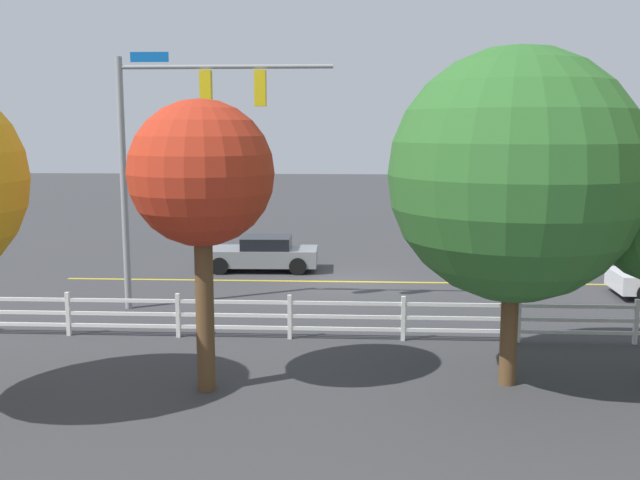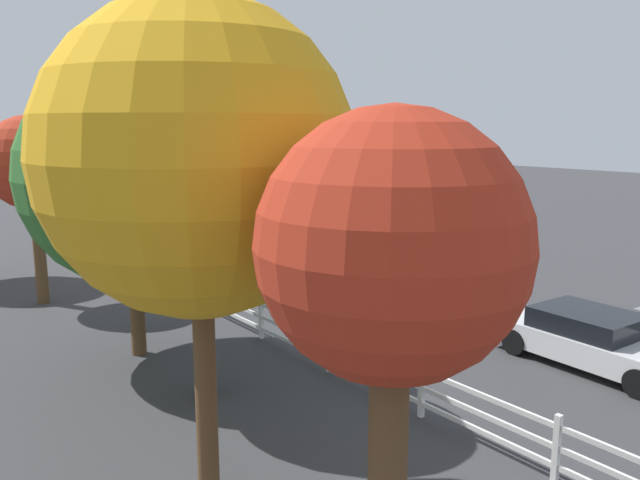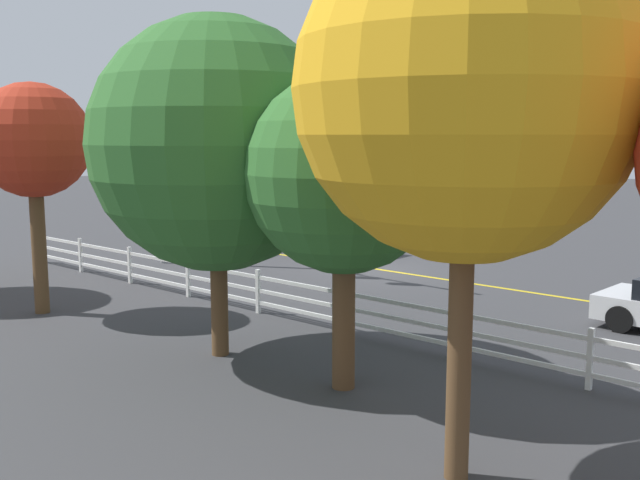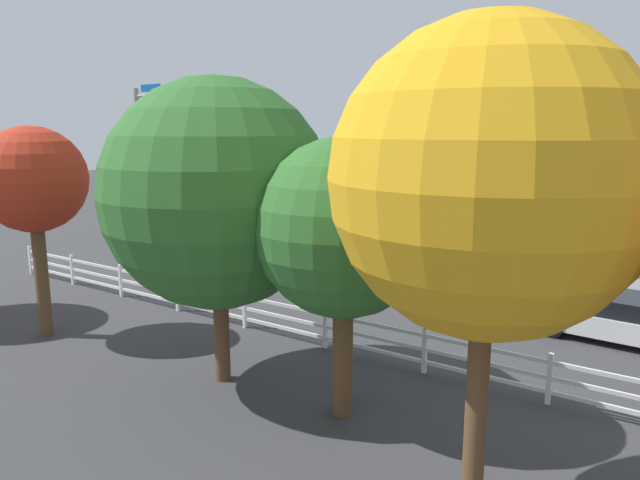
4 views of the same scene
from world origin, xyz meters
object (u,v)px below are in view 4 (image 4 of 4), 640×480
(tree_5, at_px, (489,181))
(car_2, at_px, (618,317))
(tree_0, at_px, (344,229))
(car_0, at_px, (296,242))
(tree_2, at_px, (217,194))
(tree_1, at_px, (33,181))

(tree_5, bearing_deg, car_2, -93.66)
(tree_0, relative_size, tree_5, 0.78)
(tree_5, bearing_deg, car_0, -45.20)
(car_2, xyz_separation_m, tree_5, (0.62, 9.76, 4.51))
(tree_0, xyz_separation_m, tree_2, (3.23, 0.17, 0.50))
(car_0, distance_m, tree_0, 15.83)
(tree_2, distance_m, tree_5, 6.85)
(car_0, height_order, tree_1, tree_1)
(tree_1, distance_m, tree_5, 12.95)
(car_0, relative_size, car_2, 0.92)
(tree_0, xyz_separation_m, tree_1, (9.50, 0.84, 0.52))
(car_2, distance_m, tree_1, 16.61)
(tree_0, distance_m, tree_5, 4.01)
(tree_2, bearing_deg, tree_5, 166.84)
(car_2, distance_m, tree_0, 9.57)
(tree_0, bearing_deg, tree_1, 5.06)
(car_0, relative_size, tree_0, 0.75)
(car_0, xyz_separation_m, tree_0, (-10.03, 11.80, 3.27))
(tree_0, height_order, tree_2, tree_2)
(tree_2, height_order, tree_5, tree_5)
(tree_5, bearing_deg, tree_0, -26.81)
(car_2, height_order, tree_5, tree_5)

